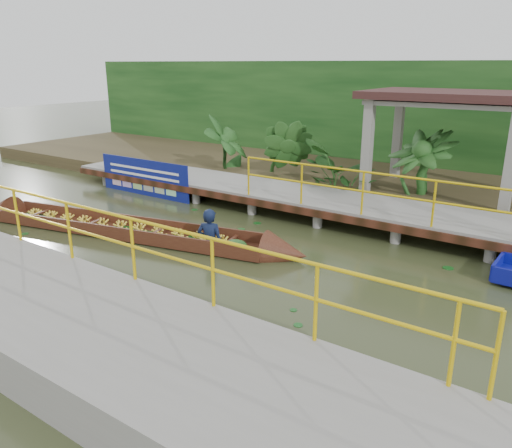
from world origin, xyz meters
The scene contains 9 objects.
ground centered at (0.00, 0.00, 0.00)m, with size 80.00×80.00×0.00m, color #2B3319.
land_strip centered at (0.00, 7.50, 0.23)m, with size 30.00×8.00×0.45m, color #312A18.
far_dock centered at (0.02, 3.43, 0.48)m, with size 16.00×2.06×1.66m.
near_dock centered at (1.00, -4.20, 0.30)m, with size 18.00×2.40×1.73m.
pavilion centered at (3.00, 6.30, 2.82)m, with size 4.40×3.00×3.00m.
foliage_backdrop centered at (0.00, 10.00, 2.00)m, with size 30.00×0.80×4.00m, color #123912.
vendor_boat centered at (-2.18, -0.36, 0.23)m, with size 9.03×2.74×2.02m.
blue_banner centered at (-4.92, 2.48, 0.56)m, with size 3.66×0.04×1.14m.
tropical_plants centered at (2.25, 5.30, 1.34)m, with size 14.42×1.42×1.77m.
Camera 1 is at (6.49, -7.90, 3.89)m, focal length 35.00 mm.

